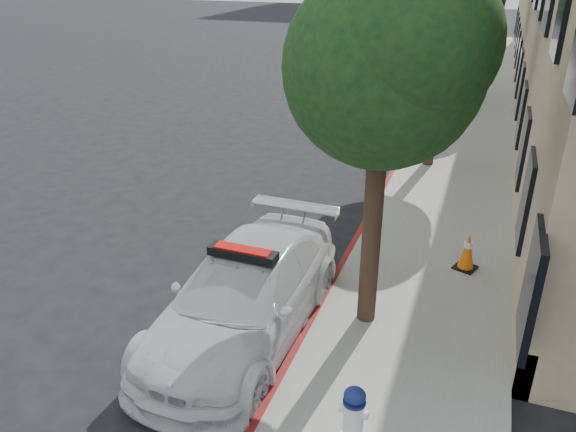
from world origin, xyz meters
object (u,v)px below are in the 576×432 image
at_px(fire_hydrant, 353,418).
at_px(traffic_cone, 468,251).
at_px(police_car, 245,296).
at_px(parked_car_mid, 387,97).
at_px(parked_car_far, 417,65).

distance_m(fire_hydrant, traffic_cone, 5.02).
xyz_separation_m(police_car, traffic_cone, (3.25, 3.12, -0.20)).
relative_size(fire_hydrant, traffic_cone, 1.16).
bearing_deg(traffic_cone, fire_hydrant, -101.63).
height_order(police_car, parked_car_mid, police_car).
height_order(fire_hydrant, traffic_cone, fire_hydrant).
bearing_deg(fire_hydrant, traffic_cone, 81.47).
bearing_deg(fire_hydrant, parked_car_far, 99.43).
distance_m(police_car, parked_car_mid, 14.20).
xyz_separation_m(fire_hydrant, traffic_cone, (1.01, 4.92, -0.05)).
height_order(police_car, parked_car_far, police_car).
bearing_deg(parked_car_far, police_car, -94.89).
height_order(parked_car_far, traffic_cone, parked_car_far).
distance_m(parked_car_far, traffic_cone, 18.38).
distance_m(police_car, traffic_cone, 4.51).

